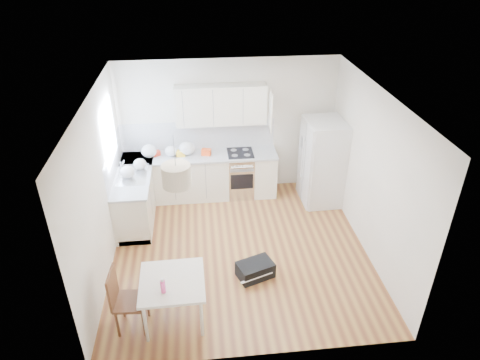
{
  "coord_description": "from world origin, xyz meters",
  "views": [
    {
      "loc": [
        -0.61,
        -5.64,
        4.66
      ],
      "look_at": [
        0.04,
        0.4,
        1.13
      ],
      "focal_mm": 32.0,
      "sensor_mm": 36.0,
      "label": 1
    }
  ],
  "objects_px": {
    "refrigerator": "(323,162)",
    "gym_bag": "(255,270)",
    "dining_chair": "(131,300)",
    "dining_table": "(172,285)"
  },
  "relations": [
    {
      "from": "refrigerator",
      "to": "gym_bag",
      "type": "xyz_separation_m",
      "value": [
        -1.59,
        -2.07,
        -0.71
      ]
    },
    {
      "from": "refrigerator",
      "to": "dining_chair",
      "type": "bearing_deg",
      "value": -141.15
    },
    {
      "from": "dining_table",
      "to": "refrigerator",
      "type": "bearing_deg",
      "value": 43.56
    },
    {
      "from": "dining_table",
      "to": "dining_chair",
      "type": "xyz_separation_m",
      "value": [
        -0.55,
        -0.09,
        -0.12
      ]
    },
    {
      "from": "dining_table",
      "to": "gym_bag",
      "type": "height_order",
      "value": "dining_table"
    },
    {
      "from": "dining_table",
      "to": "gym_bag",
      "type": "bearing_deg",
      "value": 28.82
    },
    {
      "from": "dining_chair",
      "to": "gym_bag",
      "type": "relative_size",
      "value": 1.77
    },
    {
      "from": "refrigerator",
      "to": "dining_chair",
      "type": "distance_m",
      "value": 4.43
    },
    {
      "from": "dining_table",
      "to": "dining_chair",
      "type": "bearing_deg",
      "value": -171.34
    },
    {
      "from": "dining_chair",
      "to": "gym_bag",
      "type": "distance_m",
      "value": 1.97
    }
  ]
}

